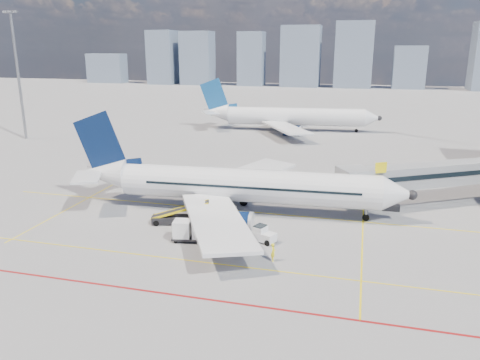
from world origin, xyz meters
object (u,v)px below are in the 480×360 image
Objects in this scene: cargo_dolly at (192,230)px; belt_loader at (174,218)px; baggage_tug at (263,234)px; main_aircraft at (234,185)px; second_aircraft at (287,117)px; ramp_worker at (273,252)px.

cargo_dolly is 5.40m from belt_loader.
belt_loader reaches higher than baggage_tug.
main_aircraft is at bearing 30.01° from belt_loader.
cargo_dolly is (1.28, -65.84, -2.06)m from second_aircraft.
main_aircraft is at bearing 146.47° from baggage_tug.
belt_loader is (-2.29, -61.82, -2.55)m from second_aircraft.
second_aircraft is 15.35× the size of baggage_tug.
belt_loader is at bearing -98.21° from second_aircraft.
belt_loader is 13.77m from ramp_worker.
cargo_dolly is 0.63× the size of belt_loader.
ramp_worker is at bearing -42.59° from baggage_tug.
main_aircraft is 14.75× the size of baggage_tug.
second_aircraft is 64.75m from baggage_tug.
cargo_dolly reaches higher than ramp_worker.
belt_loader is (-10.37, 2.38, -0.12)m from baggage_tug.
baggage_tug is at bearing -28.12° from belt_loader.
second_aircraft is at bearing 5.31° from ramp_worker.
main_aircraft is 9.69m from cargo_dolly.
main_aircraft is 9.54m from baggage_tug.
main_aircraft is at bearing -93.08° from second_aircraft.
cargo_dolly reaches higher than baggage_tug.
second_aircraft reaches higher than baggage_tug.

